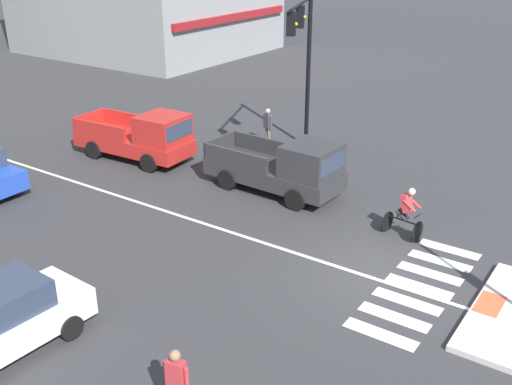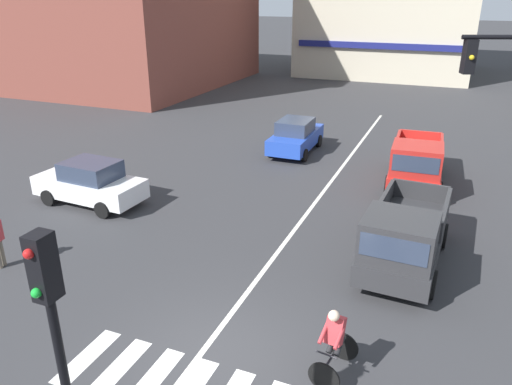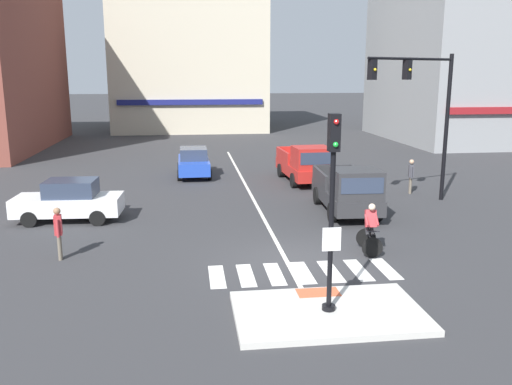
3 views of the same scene
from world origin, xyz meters
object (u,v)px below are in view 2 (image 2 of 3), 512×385
object	(u,v)px
car_white_cross_left	(90,183)
car_blue_westbound_distant	(296,136)
cyclist	(334,341)
pickup_truck_charcoal_eastbound_mid	(404,238)
pickup_truck_red_eastbound_far	(416,164)
signal_pole	(62,367)

from	to	relation	value
car_white_cross_left	car_blue_westbound_distant	bearing A→B (deg)	60.69
car_white_cross_left	cyclist	bearing A→B (deg)	-26.89
cyclist	car_white_cross_left	bearing A→B (deg)	153.11
pickup_truck_charcoal_eastbound_mid	car_blue_westbound_distant	bearing A→B (deg)	123.57
cyclist	pickup_truck_charcoal_eastbound_mid	bearing A→B (deg)	81.21
pickup_truck_red_eastbound_far	signal_pole	bearing A→B (deg)	-100.45
car_white_cross_left	pickup_truck_red_eastbound_far	distance (m)	12.51
car_white_cross_left	pickup_truck_charcoal_eastbound_mid	bearing A→B (deg)	-2.26
signal_pole	pickup_truck_red_eastbound_far	distance (m)	16.23
car_blue_westbound_distant	cyclist	xyz separation A→B (m)	(5.45, -14.19, 0.06)
pickup_truck_red_eastbound_far	cyclist	size ratio (longest dim) A/B	3.09
pickup_truck_red_eastbound_far	pickup_truck_charcoal_eastbound_mid	bearing A→B (deg)	-87.15
car_white_cross_left	pickup_truck_charcoal_eastbound_mid	xyz separation A→B (m)	(11.19, -0.44, 0.17)
signal_pole	car_blue_westbound_distant	bearing A→B (deg)	99.03
pickup_truck_charcoal_eastbound_mid	pickup_truck_red_eastbound_far	bearing A→B (deg)	92.85
signal_pole	car_white_cross_left	xyz separation A→B (m)	(-7.94, 9.63, -2.15)
signal_pole	car_white_cross_left	distance (m)	12.66
pickup_truck_red_eastbound_far	car_blue_westbound_distant	bearing A→B (deg)	155.38
car_blue_westbound_distant	pickup_truck_red_eastbound_far	world-z (taller)	pickup_truck_red_eastbound_far
car_white_cross_left	car_blue_westbound_distant	xyz separation A→B (m)	(4.99, 8.89, 0.00)
signal_pole	car_blue_westbound_distant	size ratio (longest dim) A/B	1.13
pickup_truck_red_eastbound_far	cyclist	bearing A→B (deg)	-92.09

